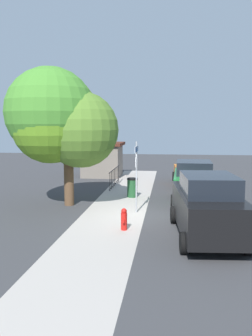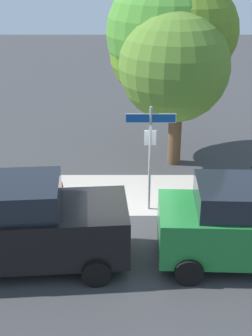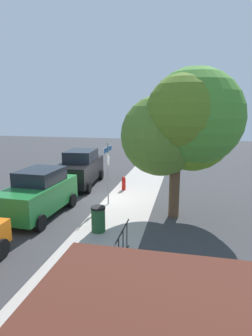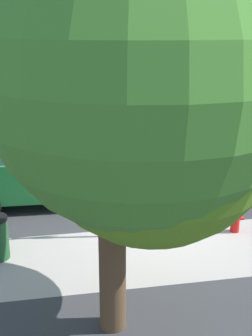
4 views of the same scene
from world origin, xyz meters
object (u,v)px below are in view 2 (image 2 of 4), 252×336
(car_green, at_px, (246,224))
(street_sign, at_px, (149,140))
(shade_tree, at_px, (171,44))
(fire_hydrant, at_px, (59,193))
(car_black, at_px, (21,225))

(car_green, bearing_deg, street_sign, 132.26)
(shade_tree, relative_size, car_green, 1.50)
(car_green, distance_m, fire_hydrant, 5.39)
(shade_tree, distance_m, car_black, 7.74)
(car_black, bearing_deg, car_green, -3.53)
(shade_tree, bearing_deg, car_black, -121.77)
(car_black, xyz_separation_m, car_green, (5.09, 0.09, -0.05))
(car_green, relative_size, fire_hydrant, 5.32)
(street_sign, xyz_separation_m, car_green, (2.11, -2.50, -1.07))
(street_sign, relative_size, car_green, 0.72)
(street_sign, relative_size, car_black, 0.63)
(shade_tree, bearing_deg, fire_hydrant, -135.01)
(car_black, bearing_deg, street_sign, 36.38)
(street_sign, xyz_separation_m, shade_tree, (0.80, 3.51, 1.87))
(street_sign, xyz_separation_m, fire_hydrant, (-2.52, 0.20, -1.69))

